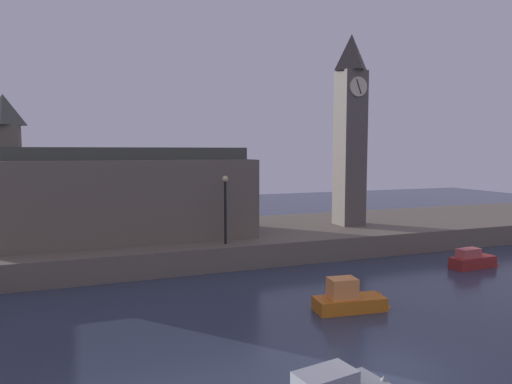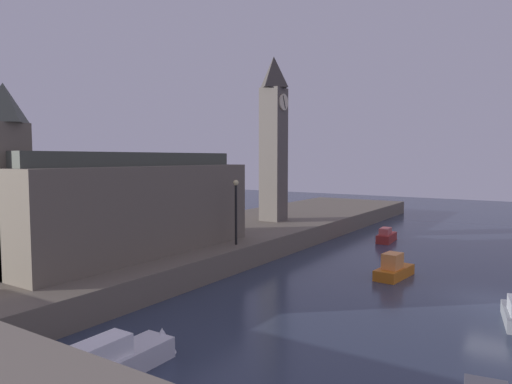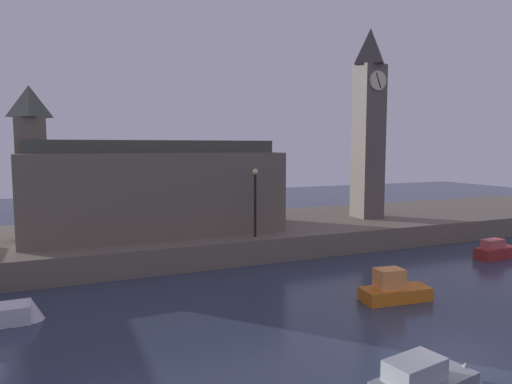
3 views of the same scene
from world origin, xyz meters
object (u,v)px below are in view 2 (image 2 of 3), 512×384
Objects in this scene: clock_tower at (274,137)px; boat_ferry_white at (124,357)px; parliament_hall at (122,204)px; streetlamp at (236,205)px; boat_patrol_orange at (396,269)px; boat_dinghy_red at (387,236)px.

boat_ferry_white is (-25.58, -9.42, -8.58)m from clock_tower.
clock_tower is 2.96× the size of boat_ferry_white.
parliament_hall is at bearing 49.13° from boat_ferry_white.
boat_patrol_orange is at bearing -71.10° from streetlamp.
parliament_hall is 17.00m from boat_patrol_orange.
boat_dinghy_red is (3.32, -9.46, -8.62)m from clock_tower.
streetlamp is at bearing 21.14° from boat_ferry_white.
parliament_hall is at bearing 178.42° from clock_tower.
boat_dinghy_red is 12.11m from boat_patrol_orange.
boat_dinghy_red is (20.34, -9.92, -3.97)m from parliament_hall.
boat_ferry_white is at bearing -130.87° from parliament_hall.
streetlamp is (-11.36, -3.92, -4.95)m from clock_tower.
clock_tower is 3.74× the size of boat_patrol_orange.
clock_tower is 3.45× the size of streetlamp.
clock_tower is 28.57m from boat_ferry_white.
boat_dinghy_red is at bearing -20.63° from streetlamp.
clock_tower is at bearing 20.22° from boat_ferry_white.
parliament_hall reaches higher than boat_ferry_white.
boat_dinghy_red is at bearing -0.07° from boat_ferry_white.
clock_tower is at bearing 19.05° from streetlamp.
parliament_hall is at bearing 122.63° from boat_patrol_orange.
clock_tower is 17.65m from parliament_hall.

